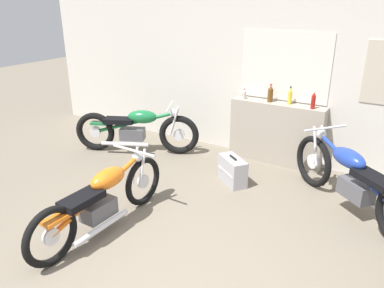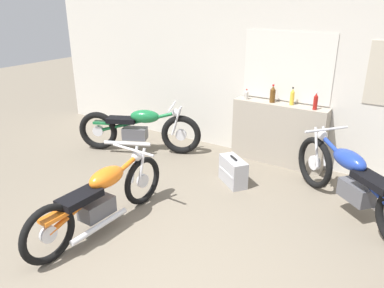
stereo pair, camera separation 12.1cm
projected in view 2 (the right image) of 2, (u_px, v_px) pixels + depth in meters
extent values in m
cube|color=beige|center=(301.00, 76.00, 5.59)|extent=(10.00, 0.06, 2.80)
cube|color=silver|center=(287.00, 67.00, 5.62)|extent=(1.32, 0.01, 0.97)
cube|color=beige|center=(287.00, 67.00, 5.62)|extent=(1.38, 0.01, 1.03)
cube|color=gray|center=(278.00, 134.00, 5.89)|extent=(1.47, 0.28, 0.98)
cylinder|color=#B7B2A8|center=(246.00, 95.00, 5.94)|extent=(0.06, 0.06, 0.12)
cone|color=#B7B2A8|center=(247.00, 91.00, 5.91)|extent=(0.05, 0.05, 0.03)
cylinder|color=red|center=(247.00, 89.00, 5.91)|extent=(0.02, 0.02, 0.01)
cylinder|color=#5B3814|center=(273.00, 96.00, 5.74)|extent=(0.08, 0.08, 0.20)
cone|color=#5B3814|center=(273.00, 88.00, 5.69)|extent=(0.07, 0.07, 0.06)
cylinder|color=red|center=(273.00, 85.00, 5.68)|extent=(0.03, 0.03, 0.02)
cylinder|color=gold|center=(292.00, 99.00, 5.61)|extent=(0.06, 0.06, 0.20)
cone|color=gold|center=(293.00, 90.00, 5.56)|extent=(0.05, 0.05, 0.05)
cylinder|color=black|center=(293.00, 88.00, 5.55)|extent=(0.03, 0.03, 0.02)
cylinder|color=maroon|center=(315.00, 103.00, 5.37)|extent=(0.06, 0.06, 0.19)
cone|color=maroon|center=(316.00, 95.00, 5.33)|extent=(0.05, 0.05, 0.05)
cylinder|color=silver|center=(317.00, 92.00, 5.31)|extent=(0.02, 0.02, 0.02)
torus|color=black|center=(315.00, 163.00, 5.17)|extent=(0.61, 0.53, 0.72)
cylinder|color=silver|center=(315.00, 163.00, 5.17)|extent=(0.19, 0.18, 0.20)
cube|color=#4C4C51|center=(356.00, 192.00, 4.44)|extent=(0.47, 0.44, 0.22)
cylinder|color=navy|center=(359.00, 175.00, 4.36)|extent=(1.10, 0.93, 0.46)
ellipsoid|color=navy|center=(349.00, 160.00, 4.49)|extent=(0.55, 0.52, 0.22)
cube|color=black|center=(374.00, 181.00, 4.14)|extent=(0.55, 0.52, 0.08)
cylinder|color=silver|center=(316.00, 147.00, 4.99)|extent=(0.16, 0.14, 0.53)
cylinder|color=silver|center=(324.00, 146.00, 5.02)|extent=(0.16, 0.14, 0.53)
cylinder|color=silver|center=(327.00, 129.00, 4.84)|extent=(0.43, 0.51, 0.03)
sphere|color=silver|center=(323.00, 135.00, 4.93)|extent=(0.13, 0.13, 0.13)
cylinder|color=silver|center=(370.00, 205.00, 4.44)|extent=(0.68, 0.59, 0.06)
torus|color=black|center=(181.00, 135.00, 6.28)|extent=(0.66, 0.38, 0.68)
cylinder|color=silver|center=(181.00, 135.00, 6.28)|extent=(0.20, 0.14, 0.18)
torus|color=black|center=(98.00, 131.00, 6.47)|extent=(0.66, 0.38, 0.68)
cylinder|color=silver|center=(98.00, 131.00, 6.47)|extent=(0.20, 0.14, 0.18)
cube|color=#4C4C51|center=(135.00, 133.00, 6.39)|extent=(0.46, 0.37, 0.20)
cylinder|color=#196B38|center=(134.00, 122.00, 6.32)|extent=(1.23, 0.60, 0.41)
ellipsoid|color=#196B38|center=(145.00, 116.00, 6.25)|extent=(0.55, 0.42, 0.22)
cube|color=black|center=(122.00, 120.00, 6.34)|extent=(0.55, 0.42, 0.08)
cube|color=#196B38|center=(102.00, 122.00, 6.40)|extent=(0.32, 0.25, 0.04)
cylinder|color=silver|center=(177.00, 120.00, 6.26)|extent=(0.17, 0.10, 0.47)
cylinder|color=silver|center=(176.00, 122.00, 6.15)|extent=(0.17, 0.10, 0.47)
cylinder|color=silver|center=(172.00, 107.00, 6.13)|extent=(0.29, 0.60, 0.03)
sphere|color=silver|center=(176.00, 113.00, 6.15)|extent=(0.13, 0.13, 0.13)
cylinder|color=silver|center=(127.00, 143.00, 6.33)|extent=(0.75, 0.39, 0.06)
torus|color=black|center=(143.00, 181.00, 4.77)|extent=(0.10, 0.63, 0.63)
cylinder|color=silver|center=(143.00, 181.00, 4.77)|extent=(0.06, 0.18, 0.18)
torus|color=black|center=(48.00, 234.00, 3.69)|extent=(0.10, 0.63, 0.63)
cylinder|color=silver|center=(48.00, 234.00, 3.69)|extent=(0.06, 0.18, 0.18)
cube|color=#4C4C51|center=(97.00, 208.00, 4.18)|extent=(0.23, 0.40, 0.19)
cylinder|color=orange|center=(95.00, 193.00, 4.11)|extent=(0.10, 1.28, 0.41)
ellipsoid|color=orange|center=(107.00, 177.00, 4.21)|extent=(0.26, 0.48, 0.22)
cube|color=black|center=(80.00, 198.00, 3.94)|extent=(0.26, 0.48, 0.08)
cube|color=orange|center=(53.00, 217.00, 3.70)|extent=(0.15, 0.28, 0.04)
cylinder|color=silver|center=(134.00, 165.00, 4.66)|extent=(0.04, 0.17, 0.46)
cylinder|color=silver|center=(142.00, 167.00, 4.60)|extent=(0.04, 0.17, 0.46)
cylinder|color=silver|center=(133.00, 150.00, 4.49)|extent=(0.64, 0.05, 0.03)
sphere|color=silver|center=(137.00, 156.00, 4.57)|extent=(0.13, 0.13, 0.13)
cylinder|color=silver|center=(100.00, 226.00, 4.08)|extent=(0.09, 0.77, 0.06)
cube|color=#9E9EA3|center=(233.00, 171.00, 5.31)|extent=(0.53, 0.48, 0.38)
cube|color=silver|center=(226.00, 172.00, 5.27)|extent=(0.34, 0.26, 0.02)
cube|color=black|center=(234.00, 158.00, 5.24)|extent=(0.15, 0.12, 0.02)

